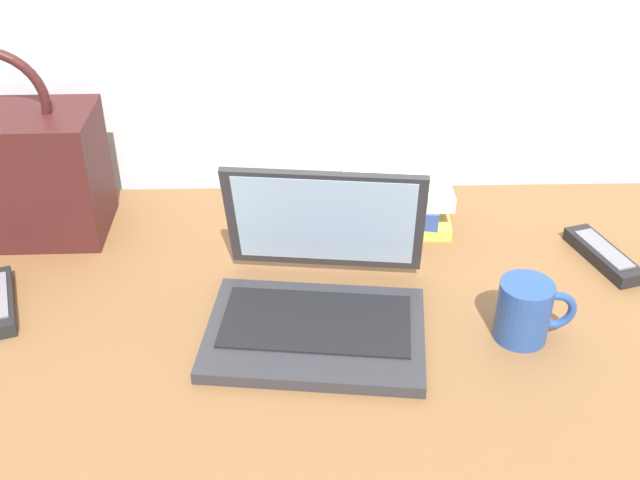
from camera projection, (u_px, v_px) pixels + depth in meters
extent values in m
cube|color=brown|center=(326.00, 314.00, 1.17)|extent=(1.60, 0.76, 0.03)
cube|color=#2D2D33|center=(315.00, 333.00, 1.10)|extent=(0.33, 0.25, 0.02)
cube|color=black|center=(316.00, 321.00, 1.10)|extent=(0.28, 0.17, 0.00)
cube|color=#2D2D33|center=(324.00, 221.00, 1.16)|extent=(0.31, 0.10, 0.19)
cube|color=#A5C6EA|center=(323.00, 222.00, 1.15)|extent=(0.27, 0.08, 0.17)
cylinder|color=#26478C|center=(523.00, 311.00, 1.08)|extent=(0.08, 0.08, 0.09)
torus|color=#26478C|center=(554.00, 310.00, 1.08)|extent=(0.06, 0.01, 0.06)
cylinder|color=brown|center=(527.00, 288.00, 1.06)|extent=(0.07, 0.07, 0.00)
cube|color=black|center=(603.00, 255.00, 1.26)|extent=(0.09, 0.17, 0.02)
cube|color=slate|center=(604.00, 249.00, 1.26)|extent=(0.07, 0.12, 0.00)
cube|color=#3F1919|center=(11.00, 175.00, 1.29)|extent=(0.30, 0.16, 0.22)
cube|color=#D8BF4C|center=(394.00, 214.00, 1.38)|extent=(0.20, 0.16, 0.02)
cube|color=#334C99|center=(395.00, 201.00, 1.37)|extent=(0.17, 0.16, 0.03)
cube|color=silver|center=(396.00, 186.00, 1.35)|extent=(0.19, 0.15, 0.03)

